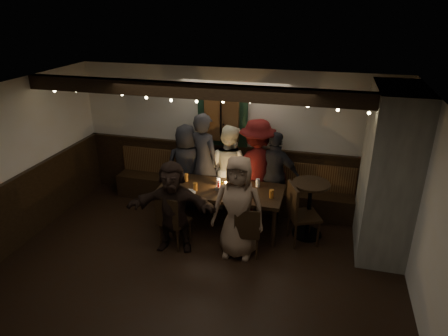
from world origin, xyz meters
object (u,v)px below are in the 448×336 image
(person_e, at_px, (275,175))
(person_f, at_px, (173,207))
(person_d, at_px, (257,167))
(chair_near_right, at_px, (247,230))
(person_g, at_px, (238,207))
(high_top, at_px, (309,202))
(dining_table, at_px, (221,192))
(chair_end, at_px, (298,211))
(chair_near_left, at_px, (171,219))
(person_c, at_px, (229,168))
(person_b, at_px, (204,162))
(person_a, at_px, (187,166))

(person_e, relative_size, person_f, 1.07)
(person_d, bearing_deg, chair_near_right, 72.06)
(person_f, bearing_deg, person_g, -2.53)
(person_d, bearing_deg, person_e, 149.14)
(high_top, relative_size, person_d, 0.55)
(dining_table, bearing_deg, chair_near_right, -50.06)
(person_f, bearing_deg, chair_near_right, -5.34)
(chair_end, distance_m, high_top, 0.31)
(chair_near_left, bearing_deg, chair_end, 18.76)
(chair_end, xyz_separation_m, person_f, (-1.88, -0.67, 0.16))
(person_e, xyz_separation_m, person_g, (-0.36, -1.40, 0.02))
(high_top, xyz_separation_m, person_c, (-1.54, 0.60, 0.21))
(chair_near_right, bearing_deg, dining_table, 129.94)
(person_g, bearing_deg, person_e, 74.35)
(chair_end, height_order, person_e, person_e)
(dining_table, bearing_deg, chair_near_left, -127.41)
(chair_end, height_order, person_b, person_b)
(chair_near_left, height_order, chair_near_right, chair_near_left)
(chair_near_left, relative_size, chair_end, 0.89)
(chair_near_right, xyz_separation_m, person_c, (-0.67, 1.48, 0.34))
(person_e, distance_m, person_f, 2.04)
(person_c, bearing_deg, person_a, 20.77)
(chair_end, distance_m, person_c, 1.65)
(person_a, bearing_deg, person_b, 148.02)
(chair_end, xyz_separation_m, person_g, (-0.87, -0.56, 0.24))
(chair_end, bearing_deg, dining_table, 174.32)
(chair_near_left, height_order, person_c, person_c)
(person_c, relative_size, person_e, 1.03)
(person_b, xyz_separation_m, person_f, (-0.05, -1.45, -0.18))
(person_a, relative_size, person_d, 0.89)
(person_c, bearing_deg, chair_end, 164.94)
(dining_table, relative_size, person_g, 1.28)
(chair_end, relative_size, person_e, 0.65)
(person_c, bearing_deg, chair_near_left, 87.62)
(person_a, xyz_separation_m, person_g, (1.33, -1.39, 0.02))
(person_c, relative_size, person_g, 1.00)
(person_b, bearing_deg, chair_near_left, 108.70)
(person_c, distance_m, person_e, 0.88)
(high_top, xyz_separation_m, person_a, (-2.34, 0.56, 0.18))
(chair_near_left, xyz_separation_m, person_d, (1.08, 1.53, 0.38))
(high_top, xyz_separation_m, person_d, (-1.01, 0.61, 0.28))
(chair_near_left, relative_size, person_g, 0.56)
(chair_near_right, height_order, person_c, person_c)
(person_d, bearing_deg, dining_table, 34.08)
(person_e, bearing_deg, person_b, 15.39)
(person_a, height_order, person_e, person_a)
(high_top, relative_size, person_a, 0.61)
(dining_table, relative_size, chair_near_right, 2.46)
(high_top, distance_m, person_b, 2.07)
(person_a, bearing_deg, person_c, 158.70)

